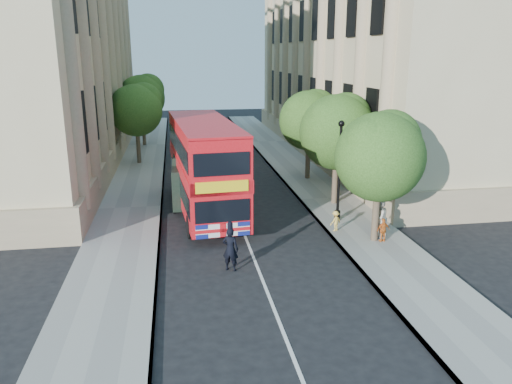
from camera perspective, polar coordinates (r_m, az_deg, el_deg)
name	(u,v)px	position (r m, az deg, el deg)	size (l,w,h in m)	color
ground	(262,279)	(19.70, 0.69, -9.89)	(120.00, 120.00, 0.00)	black
pavement_right	(328,199)	(30.09, 8.23, -0.78)	(3.50, 80.00, 0.12)	gray
pavement_left	(131,208)	(28.89, -14.12, -1.80)	(3.50, 80.00, 0.12)	gray
building_right	(375,46)	(44.81, 13.43, 15.90)	(12.00, 38.00, 18.00)	tan
building_left	(28,46)	(42.87, -24.60, 14.98)	(12.00, 38.00, 18.00)	tan
tree_right_near	(381,152)	(22.79, 14.04, 4.45)	(4.00, 4.00, 6.08)	#473828
tree_right_mid	(338,128)	(28.29, 9.33, 7.23)	(4.20, 4.20, 6.37)	#473828
tree_right_far	(309,117)	(34.00, 6.13, 8.51)	(4.00, 4.00, 6.15)	#473828
tree_left_far	(136,107)	(39.85, -13.50, 9.40)	(4.00, 4.00, 6.30)	#473828
tree_left_back	(142,95)	(47.77, -12.88, 10.73)	(4.20, 4.20, 6.65)	#473828
lamp_post	(339,175)	(25.56, 9.48, 1.91)	(0.32, 0.32, 5.16)	black
double_decker_bus	(205,164)	(26.91, -5.88, 3.19)	(3.65, 10.84, 4.92)	red
box_van	(192,180)	(28.86, -7.30, 1.34)	(2.30, 5.16, 2.90)	black
police_constable	(230,249)	(20.09, -2.94, -6.54)	(0.66, 0.44, 1.82)	black
woman_pedestrian	(379,218)	(23.97, 13.92, -2.90)	(0.91, 0.71, 1.87)	beige
child_a	(383,230)	(23.56, 14.33, -4.23)	(0.65, 0.27, 1.12)	orange
child_b	(336,221)	(24.51, 9.07, -3.28)	(0.65, 0.37, 1.00)	#EDC050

